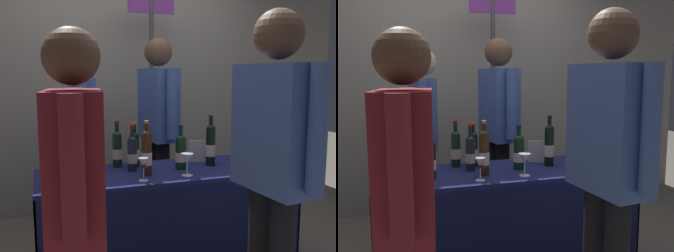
# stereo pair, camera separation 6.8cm
# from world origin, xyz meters

# --- Properties ---
(back_partition) EXTENTS (5.21, 0.12, 2.74)m
(back_partition) POSITION_xyz_m (0.00, 1.55, 1.37)
(back_partition) COLOR #9E998E
(back_partition) RESTS_ON ground_plane
(tasting_table) EXTENTS (1.72, 0.60, 0.76)m
(tasting_table) POSITION_xyz_m (0.00, 0.00, 0.52)
(tasting_table) COLOR #191E51
(tasting_table) RESTS_ON ground_plane
(featured_wine_bottle) EXTENTS (0.07, 0.07, 0.31)m
(featured_wine_bottle) POSITION_xyz_m (-0.70, -0.14, 0.89)
(featured_wine_bottle) COLOR black
(featured_wine_bottle) RESTS_ON tasting_table
(display_bottle_0) EXTENTS (0.07, 0.07, 0.31)m
(display_bottle_0) POSITION_xyz_m (-0.51, -0.06, 0.89)
(display_bottle_0) COLOR black
(display_bottle_0) RESTS_ON tasting_table
(display_bottle_1) EXTENTS (0.07, 0.07, 0.31)m
(display_bottle_1) POSITION_xyz_m (-0.23, 0.05, 0.89)
(display_bottle_1) COLOR #192333
(display_bottle_1) RESTS_ON tasting_table
(display_bottle_2) EXTENTS (0.07, 0.07, 0.30)m
(display_bottle_2) POSITION_xyz_m (0.09, -0.01, 0.89)
(display_bottle_2) COLOR black
(display_bottle_2) RESTS_ON tasting_table
(display_bottle_3) EXTENTS (0.07, 0.07, 0.32)m
(display_bottle_3) POSITION_xyz_m (-0.31, 0.19, 0.89)
(display_bottle_3) COLOR black
(display_bottle_3) RESTS_ON tasting_table
(display_bottle_4) EXTENTS (0.07, 0.07, 0.32)m
(display_bottle_4) POSITION_xyz_m (-0.19, 0.16, 0.89)
(display_bottle_4) COLOR black
(display_bottle_4) RESTS_ON tasting_table
(display_bottle_5) EXTENTS (0.07, 0.07, 0.35)m
(display_bottle_5) POSITION_xyz_m (-0.17, -0.08, 0.91)
(display_bottle_5) COLOR #38230F
(display_bottle_5) RESTS_ON tasting_table
(display_bottle_6) EXTENTS (0.07, 0.07, 0.36)m
(display_bottle_6) POSITION_xyz_m (0.33, 0.02, 0.91)
(display_bottle_6) COLOR black
(display_bottle_6) RESTS_ON tasting_table
(wine_glass_near_vendor) EXTENTS (0.06, 0.06, 0.14)m
(wine_glass_near_vendor) POSITION_xyz_m (-0.23, -0.20, 0.87)
(wine_glass_near_vendor) COLOR silver
(wine_glass_near_vendor) RESTS_ON tasting_table
(wine_glass_mid) EXTENTS (0.08, 0.08, 0.14)m
(wine_glass_mid) POSITION_xyz_m (0.07, -0.18, 0.87)
(wine_glass_mid) COLOR silver
(wine_glass_mid) RESTS_ON tasting_table
(brochure_stand) EXTENTS (0.14, 0.07, 0.16)m
(brochure_stand) POSITION_xyz_m (0.28, 0.13, 0.84)
(brochure_stand) COLOR silver
(brochure_stand) RESTS_ON tasting_table
(vendor_presenter) EXTENTS (0.26, 0.59, 1.71)m
(vendor_presenter) POSITION_xyz_m (0.14, 0.67, 1.03)
(vendor_presenter) COLOR black
(vendor_presenter) RESTS_ON ground_plane
(vendor_assistant) EXTENTS (0.26, 0.56, 1.61)m
(vendor_assistant) POSITION_xyz_m (-0.47, 0.74, 0.96)
(vendor_assistant) COLOR black
(vendor_assistant) RESTS_ON ground_plane
(taster_foreground_right) EXTENTS (0.26, 0.59, 1.70)m
(taster_foreground_right) POSITION_xyz_m (0.25, -0.84, 1.03)
(taster_foreground_right) COLOR black
(taster_foreground_right) RESTS_ON ground_plane
(taster_foreground_left) EXTENTS (0.25, 0.56, 1.58)m
(taster_foreground_left) POSITION_xyz_m (-0.68, -0.90, 0.94)
(taster_foreground_left) COLOR black
(taster_foreground_left) RESTS_ON ground_plane
(booth_signpost) EXTENTS (0.45, 0.04, 2.20)m
(booth_signpost) POSITION_xyz_m (0.22, 1.15, 1.34)
(booth_signpost) COLOR #47474C
(booth_signpost) RESTS_ON ground_plane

